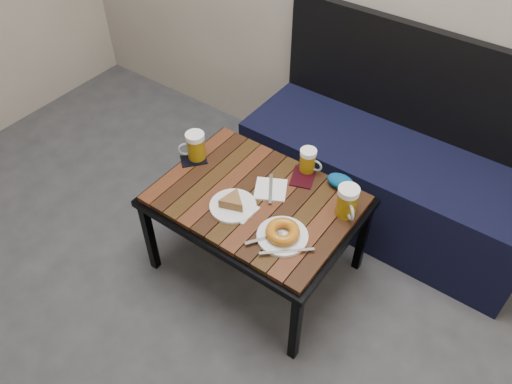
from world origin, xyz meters
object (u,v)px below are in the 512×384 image
Objects in this scene: beer_mug_right at (347,202)px; passport_navy at (194,160)px; beer_mug_centre at (308,161)px; knit_pouch at (341,181)px; plate_bagel at (282,234)px; cafe_table at (256,204)px; beer_mug_left at (195,146)px; passport_burgundy at (303,177)px; plate_pie at (233,203)px; bench at (387,176)px.

beer_mug_right is 1.21× the size of passport_navy.
knit_pouch is at bearing -5.17° from beer_mug_centre.
plate_bagel is (0.12, -0.38, -0.04)m from beer_mug_centre.
plate_bagel reaches higher than cafe_table.
beer_mug_left is 1.03× the size of passport_burgundy.
plate_bagel is 0.38m from knit_pouch.
passport_navy and passport_burgundy have the same top height.
passport_burgundy is (0.01, -0.05, -0.05)m from beer_mug_centre.
passport_navy is 0.49m from passport_burgundy.
plate_pie is 0.34m from passport_navy.
plate_bagel is at bearing -96.12° from knit_pouch.
beer_mug_left is at bearing 164.25° from plate_bagel.
bench reaches higher than beer_mug_centre.
beer_mug_left is 0.56× the size of plate_bagel.
bench is 10.80× the size of passport_burgundy.
beer_mug_left reaches higher than passport_navy.
passport_burgundy is 0.16m from knit_pouch.
plate_pie is 0.80× the size of plate_bagel.
cafe_table is 0.24m from passport_burgundy.
knit_pouch reaches higher than passport_burgundy.
knit_pouch reaches higher than cafe_table.
beer_mug_right is (0.02, -0.52, 0.27)m from bench.
cafe_table is 7.31× the size of beer_mug_centre.
plate_bagel reaches higher than knit_pouch.
cafe_table is at bearing -113.77° from beer_mug_centre.
passport_navy is 0.94× the size of knit_pouch.
passport_navy is (-0.70, -0.11, -0.07)m from beer_mug_right.
knit_pouch is at bearing -2.60° from passport_burgundy.
beer_mug_left is 0.50m from beer_mug_centre.
cafe_table is 6.16× the size of beer_mug_right.
passport_navy is (-0.68, -0.63, 0.20)m from bench.
bench is 0.53m from passport_burgundy.
beer_mug_centre is 0.60× the size of plate_pie.
passport_navy is at bearing 166.07° from plate_bagel.
plate_pie is at bearing 112.28° from beer_mug_left.
beer_mug_left is (-0.36, 0.04, 0.11)m from cafe_table.
beer_mug_left is at bearing 173.26° from cafe_table.
bench reaches higher than beer_mug_right.
beer_mug_centre reaches higher than cafe_table.
plate_bagel is at bearing 25.82° from passport_navy.
beer_mug_centre is at bearing 71.32° from cafe_table.
beer_mug_right is at bearing -53.33° from knit_pouch.
plate_pie is 1.69× the size of passport_navy.
passport_navy is at bearing -177.36° from passport_burgundy.
bench is at bearing 81.59° from plate_bagel.
beer_mug_right is 0.57× the size of plate_bagel.
plate_bagel is 1.83× the size of passport_burgundy.
plate_pie is 1.59× the size of knit_pouch.
beer_mug_centre is 0.29m from beer_mug_right.
bench reaches higher than plate_pie.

